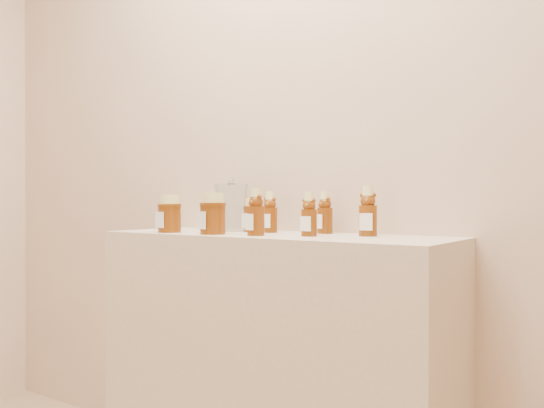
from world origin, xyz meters
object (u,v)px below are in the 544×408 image
Objects in this scene: honey_jar_left at (170,214)px; glass_canister at (231,205)px; display_table at (273,370)px; bear_bottle_back_left at (270,209)px; bear_bottle_front_left at (256,208)px.

glass_canister reaches higher than honey_jar_left.
display_table is 0.60m from glass_canister.
bear_bottle_back_left is 0.18m from bear_bottle_front_left.
bear_bottle_front_left is at bearing -89.06° from display_table.
glass_canister is at bearing 160.61° from display_table.
honey_jar_left is (-0.36, -0.12, 0.52)m from display_table.
bear_bottle_back_left is 0.94× the size of bear_bottle_front_left.
glass_canister is (-0.25, 0.09, 0.54)m from display_table.
glass_canister is at bearing 72.98° from honey_jar_left.
display_table is at bearing -19.39° from glass_canister.
honey_jar_left is at bearing -161.70° from display_table.
honey_jar_left is (-0.29, -0.19, -0.02)m from bear_bottle_back_left.
honey_jar_left reaches higher than display_table.
honey_jar_left is (-0.36, -0.02, -0.02)m from bear_bottle_front_left.
bear_bottle_back_left is (-0.06, 0.07, 0.53)m from display_table.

